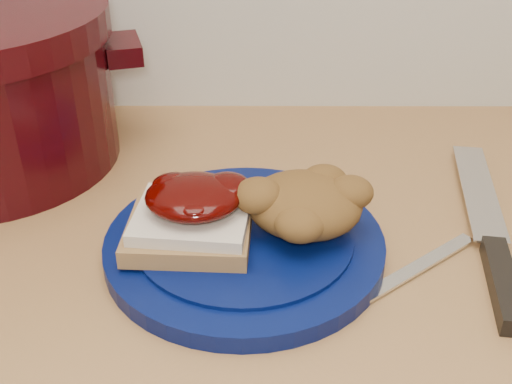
{
  "coord_description": "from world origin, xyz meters",
  "views": [
    {
      "loc": [
        0.06,
        1.04,
        1.24
      ],
      "look_at": [
        0.06,
        1.51,
        0.95
      ],
      "focal_mm": 45.0,
      "sensor_mm": 36.0,
      "label": 1
    }
  ],
  "objects": [
    {
      "name": "plate",
      "position": [
        0.05,
        1.49,
        0.91
      ],
      "size": [
        0.28,
        0.28,
        0.02
      ],
      "primitive_type": "cylinder",
      "rotation": [
        0.0,
        0.0,
        -0.15
      ],
      "color": "#040E40",
      "rests_on": "wood_countertop"
    },
    {
      "name": "sandwich",
      "position": [
        0.0,
        1.49,
        0.94
      ],
      "size": [
        0.11,
        0.1,
        0.05
      ],
      "rotation": [
        0.0,
        0.0,
        -0.15
      ],
      "color": "olive",
      "rests_on": "plate"
    },
    {
      "name": "stuffing_mound",
      "position": [
        0.1,
        1.5,
        0.94
      ],
      "size": [
        0.11,
        0.1,
        0.05
      ],
      "primitive_type": "ellipsoid",
      "rotation": [
        0.0,
        0.0,
        -0.15
      ],
      "color": "brown",
      "rests_on": "plate"
    },
    {
      "name": "chef_knife",
      "position": [
        0.26,
        1.48,
        0.91
      ],
      "size": [
        0.07,
        0.29,
        0.02
      ],
      "rotation": [
        0.0,
        0.0,
        1.42
      ],
      "color": "black",
      "rests_on": "wood_countertop"
    },
    {
      "name": "butter_knife",
      "position": [
        0.18,
        1.46,
        0.9
      ],
      "size": [
        0.14,
        0.11,
        0.0
      ],
      "primitive_type": "cube",
      "rotation": [
        0.0,
        0.0,
        0.66
      ],
      "color": "silver",
      "rests_on": "wood_countertop"
    }
  ]
}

